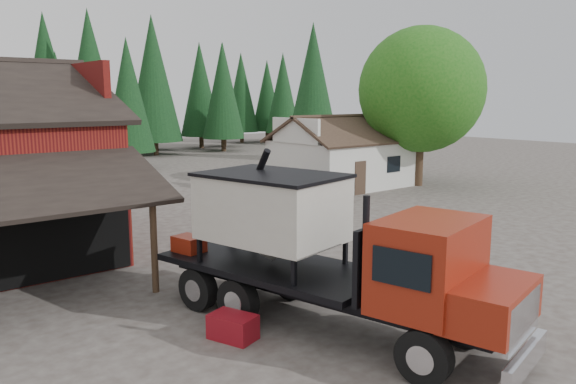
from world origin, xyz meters
TOP-DOWN VIEW (x-y plane):
  - ground at (0.00, 0.00)m, footprint 120.00×120.00m
  - farmhouse at (13.00, 13.00)m, footprint 8.60×6.42m
  - deciduous_tree at (17.01, 9.97)m, footprint 8.00×8.00m
  - conifer_backdrop at (0.00, 42.00)m, footprint 76.00×16.00m
  - near_pine_b at (6.00, 30.00)m, footprint 3.96×3.96m
  - near_pine_c at (22.00, 26.00)m, footprint 4.84×4.84m
  - feed_truck at (-3.50, -2.97)m, footprint 4.64×10.04m
  - silver_car at (8.00, 10.00)m, footprint 5.83×4.77m
  - equip_box at (-5.66, -2.11)m, footprint 1.03×1.27m

SIDE VIEW (x-z plane):
  - ground at x=0.00m, z-range 0.00..0.00m
  - conifer_backdrop at x=0.00m, z-range -8.00..8.00m
  - equip_box at x=-5.66m, z-range 0.00..0.60m
  - silver_car at x=8.00m, z-range 0.00..1.48m
  - farmhouse at x=13.00m, z-range -0.66..3.99m
  - feed_truck at x=-3.50m, z-range -0.14..4.24m
  - near_pine_b at x=6.00m, z-range 0.69..11.09m
  - deciduous_tree at x=17.01m, z-range 0.81..11.01m
  - near_pine_c at x=22.00m, z-range 0.69..13.09m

